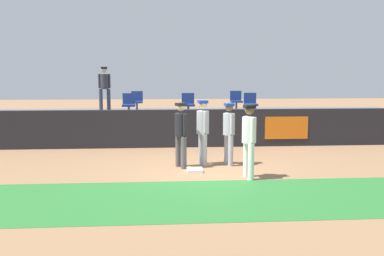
% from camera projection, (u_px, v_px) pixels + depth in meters
% --- Properties ---
extents(ground_plane, '(60.00, 60.00, 0.00)m').
position_uv_depth(ground_plane, '(203.00, 170.00, 10.92)').
color(ground_plane, '#846042').
extents(grass_foreground_strip, '(18.00, 2.80, 0.01)m').
position_uv_depth(grass_foreground_strip, '(215.00, 198.00, 8.47)').
color(grass_foreground_strip, '#26662B').
rests_on(grass_foreground_strip, ground_plane).
extents(first_base, '(0.40, 0.40, 0.08)m').
position_uv_depth(first_base, '(195.00, 170.00, 10.76)').
color(first_base, white).
rests_on(first_base, ground_plane).
extents(player_fielder_home, '(0.39, 0.57, 1.77)m').
position_uv_depth(player_fielder_home, '(249.00, 136.00, 9.98)').
color(player_fielder_home, white).
rests_on(player_fielder_home, ground_plane).
extents(player_runner_visitor, '(0.38, 0.47, 1.70)m').
position_uv_depth(player_runner_visitor, '(229.00, 129.00, 11.46)').
color(player_runner_visitor, '#9EA3AD').
rests_on(player_runner_visitor, ground_plane).
extents(player_coach_visitor, '(0.40, 0.49, 1.78)m').
position_uv_depth(player_coach_visitor, '(203.00, 128.00, 11.43)').
color(player_coach_visitor, '#9EA3AD').
rests_on(player_coach_visitor, ground_plane).
extents(player_umpire, '(0.44, 0.44, 1.73)m').
position_uv_depth(player_umpire, '(181.00, 130.00, 11.13)').
color(player_umpire, '#4C4C51').
rests_on(player_umpire, ground_plane).
extents(field_wall, '(18.00, 0.26, 1.28)m').
position_uv_depth(field_wall, '(193.00, 128.00, 14.32)').
color(field_wall, black).
rests_on(field_wall, ground_plane).
extents(bleacher_platform, '(18.00, 4.80, 0.93)m').
position_uv_depth(bleacher_platform, '(188.00, 124.00, 16.88)').
color(bleacher_platform, '#59595E').
rests_on(bleacher_platform, ground_plane).
extents(seat_back_left, '(0.47, 0.44, 0.84)m').
position_uv_depth(seat_back_left, '(137.00, 100.00, 17.27)').
color(seat_back_left, '#4C4C51').
rests_on(seat_back_left, bleacher_platform).
extents(seat_front_center, '(0.47, 0.44, 0.84)m').
position_uv_depth(seat_front_center, '(188.00, 103.00, 15.64)').
color(seat_front_center, '#4C4C51').
rests_on(seat_front_center, bleacher_platform).
extents(seat_front_right, '(0.47, 0.44, 0.84)m').
position_uv_depth(seat_front_right, '(251.00, 103.00, 15.81)').
color(seat_front_right, '#4C4C51').
rests_on(seat_front_right, bleacher_platform).
extents(seat_back_right, '(0.48, 0.44, 0.84)m').
position_uv_depth(seat_back_right, '(236.00, 100.00, 17.57)').
color(seat_back_right, '#4C4C51').
rests_on(seat_back_right, bleacher_platform).
extents(seat_front_left, '(0.47, 0.44, 0.84)m').
position_uv_depth(seat_front_left, '(129.00, 103.00, 15.48)').
color(seat_front_left, '#4C4C51').
rests_on(seat_front_left, bleacher_platform).
extents(spectator_hooded, '(0.51, 0.41, 1.84)m').
position_uv_depth(spectator_hooded, '(104.00, 85.00, 17.77)').
color(spectator_hooded, '#33384C').
rests_on(spectator_hooded, bleacher_platform).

